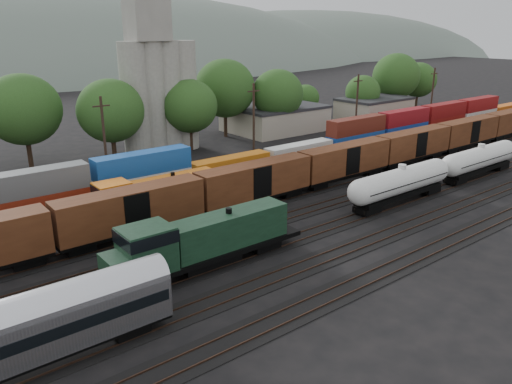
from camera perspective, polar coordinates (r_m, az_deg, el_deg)
ground at (r=55.98m, az=3.97°, el=-2.75°), size 600.00×600.00×0.00m
tracks at (r=55.96m, az=3.98°, el=-2.70°), size 180.00×33.20×0.20m
green_locomotive at (r=42.70m, az=-6.73°, el=-5.66°), size 18.92×3.34×5.01m
tank_car_a at (r=61.26m, az=16.22°, el=1.09°), size 17.35×3.11×4.55m
tank_car_b at (r=76.20m, az=24.20°, el=3.49°), size 17.06×3.05×4.47m
orange_locomotive at (r=56.60m, az=-12.00°, el=-0.22°), size 17.32×2.89×4.33m
boxcar_string at (r=73.88m, az=14.13°, el=4.51°), size 184.40×2.90×4.20m
container_wall at (r=67.00m, az=-3.88°, el=3.36°), size 165.60×2.60×5.80m
grain_silo at (r=84.35m, az=-11.09°, el=12.01°), size 13.40×5.00×29.00m
industrial_sheds at (r=86.63m, az=-8.54°, el=6.48°), size 119.38×17.26×5.10m
tree_band at (r=84.45m, az=-12.64°, el=9.74°), size 162.41×17.54×14.54m
utility_poles at (r=71.40m, az=-7.92°, el=6.96°), size 122.20×0.36×12.00m
distant_hills at (r=306.99m, az=-27.18°, el=8.78°), size 860.00×286.00×130.00m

